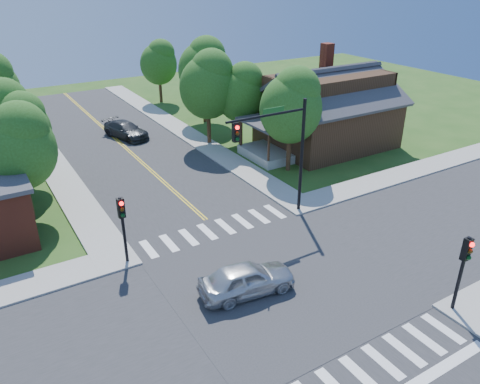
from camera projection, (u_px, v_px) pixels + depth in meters
ground at (278, 285)px, 22.70m from camera, size 100.00×100.00×0.00m
road_ns at (278, 284)px, 22.69m from camera, size 10.00×90.00×0.04m
road_ew at (278, 284)px, 22.69m from camera, size 90.00×10.00×0.04m
intersection_patch at (278, 285)px, 22.70m from camera, size 10.20×10.20×0.06m
sidewalk_ne at (319, 137)px, 42.27m from camera, size 40.00×40.00×0.14m
crosswalk_north at (216, 229)px, 27.45m from camera, size 8.85×2.00×0.01m
crosswalk_south at (372, 368)px, 17.90m from camera, size 8.85×2.00×0.01m
centerline at (278, 284)px, 22.68m from camera, size 0.30×90.00×0.01m
stop_bar at (445, 367)px, 18.01m from camera, size 4.60×0.45×0.09m
signal_mast_ne at (280, 143)px, 26.74m from camera, size 5.30×0.42×7.20m
signal_pole_se at (464, 261)px, 19.84m from camera, size 0.34×0.42×3.80m
signal_pole_nw at (122, 218)px, 23.22m from camera, size 0.34×0.42×3.80m
house_ne at (327, 107)px, 39.31m from camera, size 13.05×8.80×7.11m
tree_e_a at (292, 104)px, 33.40m from camera, size 4.60×4.37×7.82m
tree_e_b at (242, 91)px, 39.03m from camera, size 4.15×3.94×7.06m
tree_e_c at (204, 66)px, 44.51m from camera, size 4.88×4.64×8.30m
tree_e_d at (159, 61)px, 51.78m from camera, size 4.11×3.90×6.98m
tree_w_a at (19, 144)px, 26.64m from camera, size 4.31×4.10×7.33m
tree_w_b at (3, 116)px, 31.42m from camera, size 4.40×4.18×7.48m
tree_house at (209, 83)px, 38.61m from camera, size 4.78×4.54×8.12m
tree_bldg at (21, 126)px, 30.96m from camera, size 3.98×3.79×6.77m
car_silver at (247, 279)px, 21.78m from camera, size 2.98×5.03×1.56m
car_dgrey at (126, 130)px, 42.03m from camera, size 4.92×6.09×1.42m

